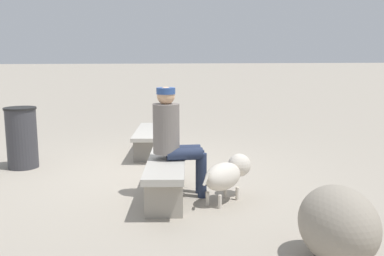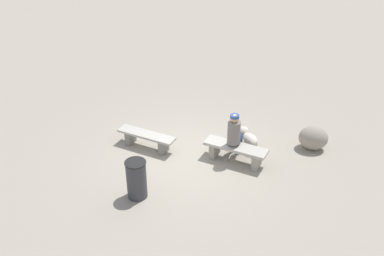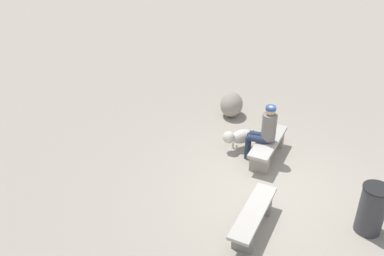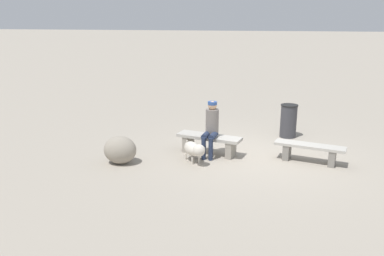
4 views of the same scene
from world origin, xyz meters
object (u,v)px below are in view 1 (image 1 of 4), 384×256
object	(u,v)px
bench_left	(147,138)
dog	(228,173)
boulder	(338,225)
seated_person	(174,134)
bench_right	(166,173)
trash_bin	(22,138)

from	to	relation	value
bench_left	dog	size ratio (longest dim) A/B	2.22
bench_left	boulder	world-z (taller)	boulder
seated_person	bench_right	bearing A→B (deg)	-53.20
bench_left	boulder	distance (m)	4.45
bench_right	trash_bin	distance (m)	2.75
bench_right	boulder	size ratio (longest dim) A/B	2.18
seated_person	boulder	size ratio (longest dim) A/B	1.76
seated_person	bench_left	bearing A→B (deg)	-173.64
bench_right	trash_bin	world-z (taller)	trash_bin
bench_right	trash_bin	size ratio (longest dim) A/B	1.78
dog	seated_person	bearing A→B (deg)	115.07
bench_left	dog	xyz separation A→B (m)	(2.64, 0.65, 0.04)
bench_right	seated_person	distance (m)	0.47
bench_left	trash_bin	distance (m)	2.06
trash_bin	boulder	distance (m)	4.92
bench_right	trash_bin	xyz separation A→B (m)	(-1.93, -1.94, 0.15)
bench_left	boulder	bearing A→B (deg)	26.21
boulder	bench_right	bearing A→B (deg)	-149.18
bench_right	dog	world-z (taller)	dog
boulder	dog	bearing A→B (deg)	-165.58
seated_person	boulder	world-z (taller)	seated_person
bench_right	dog	xyz separation A→B (m)	(0.23, 0.70, 0.01)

